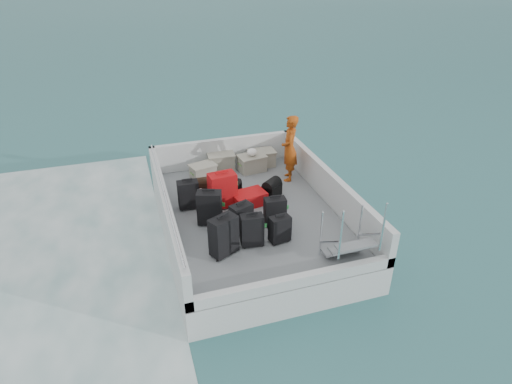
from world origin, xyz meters
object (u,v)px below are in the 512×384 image
(suitcase_4, at_px, (241,219))
(passenger, at_px, (290,148))
(crate_1, at_px, (221,162))
(crate_3, at_px, (262,159))
(suitcase_0, at_px, (224,236))
(suitcase_2, at_px, (188,195))
(suitcase_5, at_px, (223,190))
(suitcase_6, at_px, (280,229))
(suitcase_1, at_px, (210,208))
(suitcase_3, at_px, (252,231))
(suitcase_7, at_px, (275,212))
(crate_0, at_px, (203,172))
(suitcase_8, at_px, (249,198))
(crate_2, at_px, (252,164))

(suitcase_4, relative_size, passenger, 0.39)
(crate_1, xyz_separation_m, crate_3, (1.02, -0.13, -0.00))
(suitcase_0, distance_m, suitcase_2, 1.81)
(suitcase_5, bearing_deg, suitcase_6, -72.27)
(suitcase_1, bearing_deg, suitcase_5, 73.62)
(suitcase_5, bearing_deg, suitcase_3, -89.58)
(suitcase_5, relative_size, passenger, 0.49)
(suitcase_7, bearing_deg, suitcase_0, -146.97)
(suitcase_0, xyz_separation_m, suitcase_2, (-0.32, 1.78, -0.07))
(suitcase_1, bearing_deg, suitcase_2, 130.78)
(suitcase_2, relative_size, suitcase_4, 1.01)
(suitcase_1, relative_size, crate_0, 1.28)
(suitcase_2, bearing_deg, suitcase_4, -55.14)
(suitcase_0, relative_size, suitcase_2, 1.22)
(suitcase_4, xyz_separation_m, suitcase_5, (-0.10, 1.07, 0.08))
(suitcase_1, height_order, suitcase_6, suitcase_1)
(suitcase_2, height_order, suitcase_3, suitcase_3)
(suitcase_8, distance_m, crate_1, 1.90)
(suitcase_2, bearing_deg, passenger, 15.83)
(crate_0, xyz_separation_m, crate_3, (1.56, 0.26, 0.02))
(suitcase_0, distance_m, suitcase_1, 1.05)
(suitcase_1, xyz_separation_m, suitcase_7, (1.21, -0.42, -0.06))
(suitcase_1, relative_size, crate_1, 1.13)
(crate_2, bearing_deg, suitcase_3, -107.29)
(suitcase_0, height_order, suitcase_7, suitcase_0)
(suitcase_0, relative_size, suitcase_3, 1.20)
(suitcase_7, height_order, crate_2, suitcase_7)
(suitcase_8, bearing_deg, crate_2, -30.32)
(suitcase_1, relative_size, suitcase_6, 1.33)
(suitcase_0, bearing_deg, crate_3, 35.19)
(crate_1, distance_m, crate_2, 0.78)
(suitcase_5, bearing_deg, suitcase_8, -14.64)
(suitcase_2, xyz_separation_m, suitcase_4, (0.80, -1.22, -0.00))
(suitcase_3, bearing_deg, crate_0, 101.72)
(suitcase_3, relative_size, crate_2, 1.01)
(suitcase_1, relative_size, suitcase_8, 0.99)
(crate_1, bearing_deg, crate_3, -7.41)
(suitcase_1, height_order, suitcase_8, suitcase_1)
(suitcase_8, relative_size, passenger, 0.45)
(crate_0, height_order, crate_2, crate_2)
(suitcase_0, xyz_separation_m, suitcase_8, (0.92, 1.55, -0.24))
(crate_1, bearing_deg, suitcase_6, -85.10)
(suitcase_0, bearing_deg, crate_0, 59.26)
(crate_0, xyz_separation_m, crate_1, (0.54, 0.40, 0.02))
(suitcase_1, bearing_deg, passenger, 50.28)
(suitcase_1, relative_size, crate_2, 1.13)
(suitcase_3, bearing_deg, crate_1, 91.74)
(crate_1, relative_size, passenger, 0.40)
(suitcase_4, bearing_deg, suitcase_0, -152.04)
(crate_3, bearing_deg, suitcase_6, -102.67)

